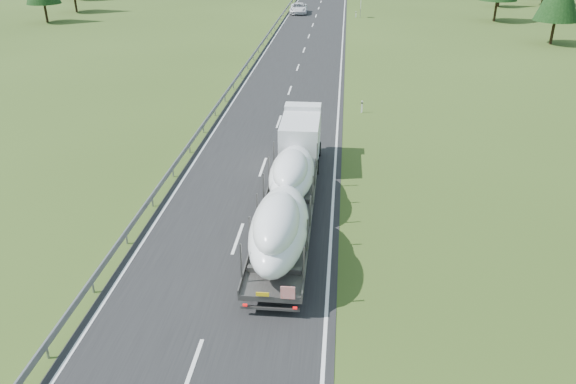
{
  "coord_description": "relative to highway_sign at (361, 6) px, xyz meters",
  "views": [
    {
      "loc": [
        4.86,
        -14.67,
        14.27
      ],
      "look_at": [
        2.34,
        10.67,
        1.89
      ],
      "focal_mm": 35.0,
      "sensor_mm": 36.0,
      "label": 1
    }
  ],
  "objects": [
    {
      "name": "distant_van",
      "position": [
        -10.29,
        3.43,
        -0.96
      ],
      "size": [
        3.11,
        6.24,
        1.7
      ],
      "primitive_type": "imported",
      "rotation": [
        0.0,
        0.0,
        0.05
      ],
      "color": "white",
      "rests_on": "ground"
    },
    {
      "name": "road_surface",
      "position": [
        -7.2,
        20.0,
        -1.8
      ],
      "size": [
        10.0,
        400.0,
        0.02
      ],
      "primitive_type": "cube",
      "color": "black",
      "rests_on": "ground"
    },
    {
      "name": "highway_sign",
      "position": [
        0.0,
        0.0,
        0.0
      ],
      "size": [
        0.08,
        0.9,
        2.6
      ],
      "color": "slate",
      "rests_on": "ground"
    },
    {
      "name": "boat_truck",
      "position": [
        -4.86,
        -68.68,
        0.18
      ],
      "size": [
        2.65,
        18.35,
        3.76
      ],
      "color": "silver",
      "rests_on": "ground"
    },
    {
      "name": "ground",
      "position": [
        -7.2,
        -80.0,
        -1.81
      ],
      "size": [
        400.0,
        400.0,
        0.0
      ],
      "primitive_type": "plane",
      "color": "#304617",
      "rests_on": "ground"
    }
  ]
}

